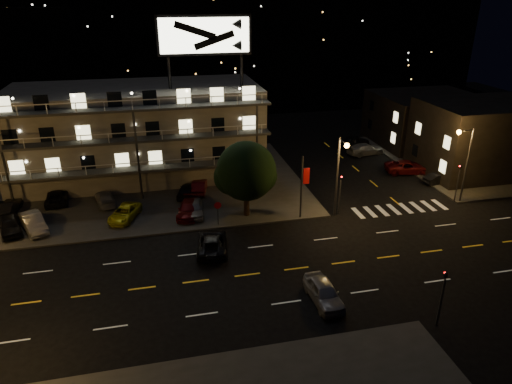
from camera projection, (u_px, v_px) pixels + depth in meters
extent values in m
plane|color=black|center=(272.00, 272.00, 35.90)|extent=(140.00, 140.00, 0.00)
cube|color=#333331|center=(106.00, 189.00, 50.91)|extent=(44.00, 24.00, 0.15)
cube|color=#333331|center=(455.00, 160.00, 59.80)|extent=(16.00, 24.00, 0.15)
cube|color=#9C9688|center=(138.00, 134.00, 53.33)|extent=(28.00, 12.00, 10.00)
cube|color=#9C9688|center=(134.00, 89.00, 51.22)|extent=(28.00, 12.00, 0.50)
cube|color=#333331|center=(140.00, 169.00, 47.90)|extent=(28.00, 1.80, 0.25)
cube|color=#333331|center=(136.00, 140.00, 46.62)|extent=(28.00, 1.80, 0.25)
cube|color=#333331|center=(133.00, 109.00, 45.34)|extent=(28.00, 1.80, 0.25)
cylinder|color=black|center=(169.00, 72.00, 49.44)|extent=(0.36, 0.36, 3.50)
cylinder|color=black|center=(242.00, 70.00, 51.06)|extent=(0.36, 0.36, 3.50)
cube|color=black|center=(204.00, 35.00, 48.75)|extent=(10.20, 0.50, 4.20)
cube|color=#E7E8C5|center=(205.00, 35.00, 48.48)|extent=(9.60, 0.06, 3.60)
cube|color=black|center=(481.00, 138.00, 54.55)|extent=(14.00, 10.00, 8.50)
cube|color=black|center=(425.00, 119.00, 65.58)|extent=(14.00, 12.00, 7.00)
cube|color=black|center=(187.00, 36.00, 93.65)|extent=(120.00, 20.00, 24.00)
cylinder|color=#2D2D30|center=(337.00, 178.00, 43.43)|extent=(0.20, 0.20, 8.00)
cylinder|color=#2D2D30|center=(343.00, 142.00, 41.19)|extent=(0.12, 1.80, 0.12)
sphere|color=#EE9C3B|center=(347.00, 146.00, 40.52)|extent=(0.44, 0.44, 0.44)
cylinder|color=#2D2D30|center=(466.00, 166.00, 46.25)|extent=(0.20, 0.20, 8.00)
cylinder|color=#2D2D30|center=(466.00, 131.00, 44.57)|extent=(1.80, 0.12, 0.12)
sphere|color=#EE9C3B|center=(459.00, 132.00, 44.45)|extent=(0.44, 0.44, 0.44)
cylinder|color=#2D2D30|center=(339.00, 197.00, 44.59)|extent=(0.14, 0.14, 3.60)
imported|color=black|center=(341.00, 175.00, 43.67)|extent=(0.20, 0.16, 1.00)
sphere|color=#FF0C0C|center=(342.00, 177.00, 43.60)|extent=(0.14, 0.14, 0.14)
cylinder|color=#2D2D30|center=(441.00, 303.00, 29.39)|extent=(0.14, 0.14, 3.60)
imported|color=black|center=(447.00, 273.00, 28.47)|extent=(0.20, 0.16, 1.00)
sphere|color=#FF0C0C|center=(445.00, 273.00, 28.62)|extent=(0.14, 0.14, 0.14)
cylinder|color=#2D2D30|center=(457.00, 186.00, 47.21)|extent=(0.14, 0.14, 3.60)
imported|color=black|center=(461.00, 165.00, 46.29)|extent=(0.16, 0.20, 1.00)
sphere|color=#FF0C0C|center=(460.00, 166.00, 46.31)|extent=(0.14, 0.14, 0.14)
cylinder|color=#2D2D30|center=(301.00, 188.00, 43.13)|extent=(0.16, 0.16, 6.40)
cube|color=red|center=(306.00, 176.00, 42.74)|extent=(0.60, 0.04, 1.60)
cylinder|color=#2D2D30|center=(218.00, 215.00, 42.54)|extent=(0.08, 0.08, 2.20)
cylinder|color=red|center=(218.00, 205.00, 42.07)|extent=(0.91, 0.04, 0.91)
cylinder|color=black|center=(247.00, 203.00, 44.27)|extent=(0.55, 0.55, 2.63)
sphere|color=black|center=(246.00, 171.00, 42.96)|extent=(5.69, 5.69, 5.69)
sphere|color=black|center=(232.00, 177.00, 43.34)|extent=(3.50, 3.50, 3.50)
sphere|color=black|center=(260.00, 176.00, 42.98)|extent=(3.28, 3.28, 3.28)
imported|color=black|center=(10.00, 225.00, 41.20)|extent=(3.06, 4.67, 1.48)
imported|color=gray|center=(33.00, 223.00, 41.61)|extent=(3.38, 4.86, 1.52)
imported|color=yellow|center=(125.00, 213.00, 43.74)|extent=(3.50, 4.87, 1.23)
imported|color=#5B0D0E|center=(188.00, 209.00, 44.50)|extent=(2.88, 4.91, 1.34)
imported|color=gray|center=(194.00, 208.00, 44.56)|extent=(1.99, 4.26, 1.41)
imported|color=black|center=(9.00, 207.00, 44.76)|extent=(1.61, 4.18, 1.36)
imported|color=black|center=(57.00, 196.00, 47.29)|extent=(2.53, 4.87, 1.31)
imported|color=gray|center=(105.00, 198.00, 46.85)|extent=(2.64, 4.61, 1.26)
imported|color=black|center=(187.00, 190.00, 48.63)|extent=(2.78, 4.37, 1.38)
imported|color=#5B0D0E|center=(199.00, 186.00, 49.59)|extent=(2.25, 4.35, 1.37)
imported|color=black|center=(439.00, 178.00, 52.31)|extent=(3.88, 1.84, 1.23)
imported|color=#5B0D0E|center=(408.00, 167.00, 55.35)|extent=(5.85, 3.59, 1.51)
imported|color=gray|center=(366.00, 149.00, 61.67)|extent=(5.45, 2.81, 1.51)
imported|color=black|center=(355.00, 141.00, 64.87)|extent=(4.82, 3.02, 1.53)
imported|color=gray|center=(324.00, 292.00, 32.18)|extent=(1.96, 4.54, 1.53)
imported|color=black|center=(212.00, 242.00, 38.65)|extent=(3.16, 5.54, 1.46)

